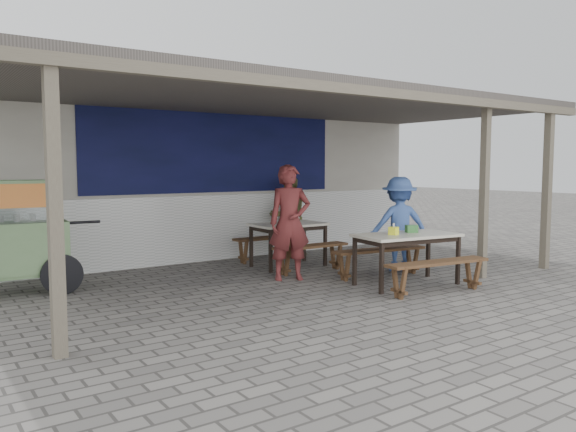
% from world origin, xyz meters
% --- Properties ---
extents(ground, '(60.00, 60.00, 0.00)m').
position_xyz_m(ground, '(0.00, 0.00, 0.00)').
color(ground, slate).
rests_on(ground, ground).
extents(back_wall, '(9.00, 1.28, 3.50)m').
position_xyz_m(back_wall, '(-0.00, 3.58, 1.72)').
color(back_wall, '#BDB8A9').
rests_on(back_wall, ground).
extents(warung_roof, '(9.00, 4.21, 2.81)m').
position_xyz_m(warung_roof, '(0.02, 0.90, 2.71)').
color(warung_roof, '#504A44').
rests_on(warung_roof, ground).
extents(table_left, '(1.25, 0.75, 0.75)m').
position_xyz_m(table_left, '(0.44, 1.62, 0.67)').
color(table_left, silver).
rests_on(table_left, ground).
extents(bench_left_street, '(1.34, 0.29, 0.45)m').
position_xyz_m(bench_left_street, '(0.43, 0.97, 0.33)').
color(bench_left_street, brown).
rests_on(bench_left_street, ground).
extents(bench_left_wall, '(1.34, 0.29, 0.45)m').
position_xyz_m(bench_left_wall, '(0.44, 2.27, 0.33)').
color(bench_left_wall, brown).
rests_on(bench_left_wall, ground).
extents(table_right, '(1.58, 0.94, 0.75)m').
position_xyz_m(table_right, '(1.00, -0.60, 0.67)').
color(table_right, silver).
rests_on(table_right, ground).
extents(bench_right_street, '(1.62, 0.48, 0.45)m').
position_xyz_m(bench_right_street, '(0.92, -1.24, 0.34)').
color(bench_right_street, brown).
rests_on(bench_right_street, ground).
extents(bench_right_wall, '(1.62, 0.48, 0.45)m').
position_xyz_m(bench_right_wall, '(1.08, 0.04, 0.34)').
color(bench_right_wall, brown).
rests_on(bench_right_wall, ground).
extents(vendor_cart, '(1.97, 0.86, 1.54)m').
position_xyz_m(vendor_cart, '(-3.82, 1.98, 0.84)').
color(vendor_cart, '#6D9060').
rests_on(vendor_cart, ground).
extents(patron_street_side, '(0.75, 0.63, 1.75)m').
position_xyz_m(patron_street_side, '(-0.19, 0.68, 0.88)').
color(patron_street_side, maroon).
rests_on(patron_street_side, ground).
extents(patron_wall_side, '(0.88, 0.77, 1.53)m').
position_xyz_m(patron_wall_side, '(1.06, 2.52, 0.76)').
color(patron_wall_side, '#4D4E28').
rests_on(patron_wall_side, ground).
extents(patron_right_table, '(1.16, 1.00, 1.56)m').
position_xyz_m(patron_right_table, '(1.68, 0.23, 0.78)').
color(patron_right_table, '#4163AE').
rests_on(patron_right_table, ground).
extents(tissue_box, '(0.14, 0.14, 0.11)m').
position_xyz_m(tissue_box, '(0.76, -0.56, 0.81)').
color(tissue_box, '#F8FE2A').
rests_on(tissue_box, table_right).
extents(donation_box, '(0.20, 0.17, 0.11)m').
position_xyz_m(donation_box, '(1.18, -0.52, 0.81)').
color(donation_box, '#327132').
rests_on(donation_box, table_right).
extents(condiment_jar, '(0.09, 0.09, 0.10)m').
position_xyz_m(condiment_jar, '(0.67, 1.69, 0.80)').
color(condiment_jar, silver).
rests_on(condiment_jar, table_left).
extents(condiment_bowl, '(0.26, 0.26, 0.05)m').
position_xyz_m(condiment_bowl, '(0.38, 1.66, 0.77)').
color(condiment_bowl, silver).
rests_on(condiment_bowl, table_left).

